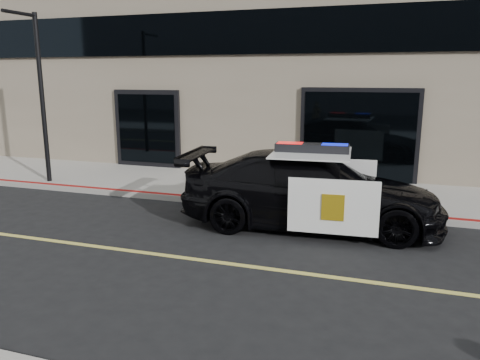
% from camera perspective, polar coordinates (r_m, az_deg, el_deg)
% --- Properties ---
extents(ground, '(120.00, 120.00, 0.00)m').
position_cam_1_polar(ground, '(7.89, 17.17, -12.04)').
color(ground, black).
rests_on(ground, ground).
extents(sidewalk_n, '(60.00, 3.50, 0.15)m').
position_cam_1_polar(sidewalk_n, '(12.85, 17.77, -2.15)').
color(sidewalk_n, gray).
rests_on(sidewalk_n, ground).
extents(police_car, '(3.06, 5.87, 1.82)m').
position_cam_1_polar(police_car, '(10.19, 8.62, -1.16)').
color(police_car, black).
rests_on(police_car, ground).
extents(fire_hydrant, '(0.32, 0.45, 0.72)m').
position_cam_1_polar(fire_hydrant, '(12.87, -3.06, 0.35)').
color(fire_hydrant, beige).
rests_on(fire_hydrant, sidewalk_n).
extents(street_light, '(0.13, 1.21, 4.78)m').
position_cam_1_polar(street_light, '(14.69, -23.21, 9.95)').
color(street_light, black).
rests_on(street_light, sidewalk_n).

